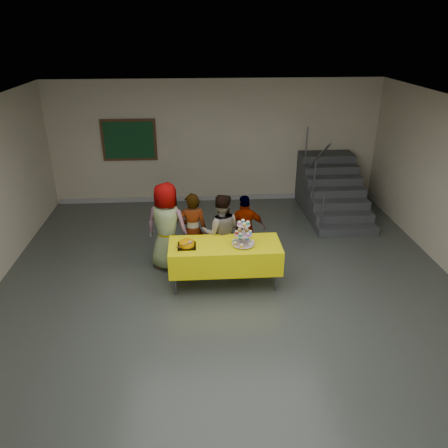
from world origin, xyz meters
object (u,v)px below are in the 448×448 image
object	(u,v)px
schoolchild_a	(167,227)
staircase	(330,191)
schoolchild_c	(221,232)
schoolchild_b	(193,231)
schoolchild_d	(245,229)
bear_cake	(187,243)
noticeboard	(129,140)
bake_table	(225,255)
cupcake_stand	(243,236)

from	to	relation	value
schoolchild_a	staircase	world-z (taller)	staircase
schoolchild_a	schoolchild_c	world-z (taller)	schoolchild_a
schoolchild_b	schoolchild_a	bearing A→B (deg)	-1.87
schoolchild_d	staircase	size ratio (longest dim) A/B	0.55
schoolchild_a	schoolchild_c	xyz separation A→B (m)	(0.97, -0.12, -0.09)
bear_cake	noticeboard	distance (m)	4.33
bake_table	schoolchild_d	size ratio (longest dim) A/B	1.42
schoolchild_b	noticeboard	bearing A→B (deg)	-66.54
schoolchild_d	noticeboard	size ratio (longest dim) A/B	1.02
staircase	noticeboard	xyz separation A→B (m)	(-4.78, 0.84, 1.11)
schoolchild_b	bake_table	bearing A→B (deg)	128.35
schoolchild_d	noticeboard	distance (m)	4.14
schoolchild_c	schoolchild_d	distance (m)	0.52
noticeboard	schoolchild_d	bearing A→B (deg)	-52.64
schoolchild_d	schoolchild_b	bearing A→B (deg)	1.28
cupcake_stand	schoolchild_c	size ratio (longest dim) A/B	0.31
bake_table	noticeboard	distance (m)	4.59
cupcake_stand	bear_cake	bearing A→B (deg)	179.30
cupcake_stand	schoolchild_d	xyz separation A→B (m)	(0.13, 0.84, -0.28)
staircase	bake_table	bearing A→B (deg)	-131.24
noticeboard	bake_table	bearing A→B (deg)	-63.14
schoolchild_c	noticeboard	bearing A→B (deg)	-59.09
schoolchild_a	noticeboard	bearing A→B (deg)	-52.28
bake_table	schoolchild_a	bearing A→B (deg)	145.92
bear_cake	schoolchild_b	distance (m)	0.72
noticeboard	bear_cake	bearing A→B (deg)	-71.04
schoolchild_a	schoolchild_c	size ratio (longest dim) A/B	1.13
bake_table	schoolchild_b	bearing A→B (deg)	128.94
bear_cake	schoolchild_b	world-z (taller)	schoolchild_b
cupcake_stand	noticeboard	size ratio (longest dim) A/B	0.34
staircase	noticeboard	size ratio (longest dim) A/B	1.85
cupcake_stand	bear_cake	size ratio (longest dim) A/B	1.24
bear_cake	staircase	bearing A→B (deg)	43.25
bear_cake	schoolchild_d	xyz separation A→B (m)	(1.06, 0.83, -0.17)
schoolchild_a	staircase	distance (m)	4.51
bear_cake	schoolchild_c	bearing A→B (deg)	44.48
schoolchild_d	schoolchild_a	bearing A→B (deg)	-1.37
cupcake_stand	schoolchild_a	distance (m)	1.50
bake_table	staircase	xyz separation A→B (m)	(2.76, 3.15, -0.07)
schoolchild_b	schoolchild_d	size ratio (longest dim) A/B	1.09
bear_cake	schoolchild_b	size ratio (longest dim) A/B	0.25
staircase	noticeboard	world-z (taller)	noticeboard
schoolchild_c	noticeboard	xyz separation A→B (m)	(-1.99, 3.44, 0.88)
cupcake_stand	bear_cake	distance (m)	0.94
schoolchild_d	schoolchild_c	bearing A→B (deg)	21.17
bear_cake	schoolchild_a	world-z (taller)	schoolchild_a
schoolchild_b	schoolchild_d	world-z (taller)	schoolchild_b
noticeboard	staircase	bearing A→B (deg)	-9.92
bake_table	schoolchild_c	size ratio (longest dim) A/B	1.30
schoolchild_c	staircase	bearing A→B (deg)	-136.19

